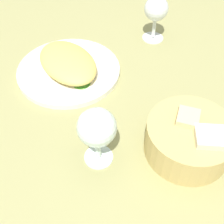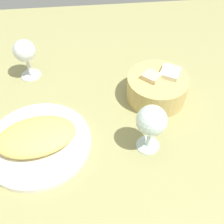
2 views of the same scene
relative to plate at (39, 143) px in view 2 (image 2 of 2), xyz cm
name	(u,v)px [view 2 (image 2 of 2)]	position (x,y,z in cm)	size (l,w,h in cm)	color
ground_plane	(83,140)	(10.73, 0.97, -1.70)	(140.00, 140.00, 2.00)	#98955D
plate	(39,143)	(0.00, 0.00, 0.00)	(25.61, 25.61, 1.40)	white
omelette	(36,136)	(0.00, 0.00, 2.71)	(18.76, 12.08, 4.01)	#DFBF5F
lettuce_garnish	(65,134)	(6.56, 1.21, 1.25)	(4.23, 4.23, 1.10)	#3A8629
bread_basket	(157,87)	(32.09, 13.40, 3.02)	(16.57, 16.57, 8.32)	tan
wine_glass_near	(151,122)	(26.42, -3.10, 8.08)	(7.05, 7.05, 12.85)	silver
wine_glass_far	(25,53)	(-4.28, 26.88, 7.72)	(6.46, 6.46, 12.41)	silver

